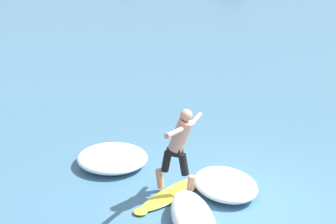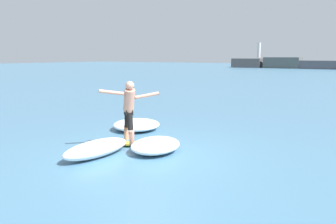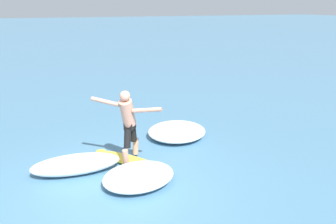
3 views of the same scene
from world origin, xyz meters
TOP-DOWN VIEW (x-y plane):
  - ground_plane at (0.00, 0.00)m, footprint 200.00×200.00m
  - surfboard at (-1.02, 0.54)m, footprint 1.84×1.48m
  - surfer at (-0.92, 0.51)m, footprint 1.04×1.34m
  - wave_foam_at_tail at (-2.02, 2.15)m, footprint 1.97×2.02m
  - wave_foam_at_nose at (-0.02, 0.44)m, footprint 1.36×1.63m
  - wave_foam_beside at (-0.98, -0.68)m, footprint 0.85×1.93m

SIDE VIEW (x-z plane):
  - ground_plane at x=0.00m, z-range 0.00..0.00m
  - surfboard at x=-1.02m, z-range -0.07..0.14m
  - wave_foam_at_tail at x=-2.02m, z-range 0.00..0.32m
  - wave_foam_at_nose at x=-0.02m, z-range 0.00..0.33m
  - wave_foam_beside at x=-0.98m, z-range 0.00..0.39m
  - surfer at x=-0.92m, z-range 0.22..1.91m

